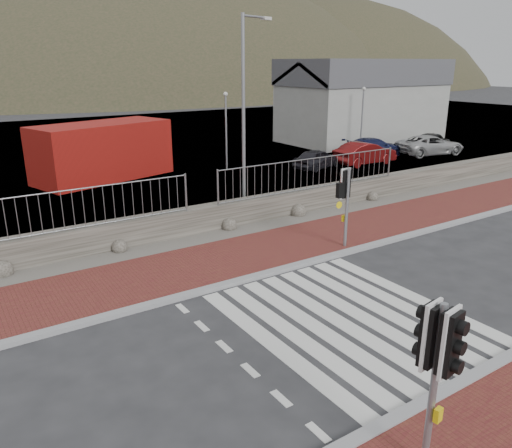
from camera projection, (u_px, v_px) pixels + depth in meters
ground at (348, 318)px, 11.45m from camera, size 220.00×220.00×0.00m
sidewalk_far at (244, 256)px, 15.02m from camera, size 40.00×3.00×0.08m
kerb_near at (463, 383)px, 9.05m from camera, size 40.00×0.25×0.12m
kerb_far at (273, 272)px, 13.82m from camera, size 40.00×0.25×0.12m
zebra_crossing at (348, 317)px, 11.45m from camera, size 4.62×5.60×0.01m
gravel_strip at (213, 237)px, 16.61m from camera, size 40.00×1.50×0.06m
stone_wall at (201, 219)px, 17.11m from camera, size 40.00×0.60×0.90m
railing at (202, 181)px, 16.57m from camera, size 18.07×0.07×1.22m
quay at (61, 149)px, 33.62m from camera, size 120.00×40.00×0.50m
harbor_building at (363, 100)px, 36.80m from camera, size 12.20×6.20×5.80m
hills_backdrop at (37, 225)px, 91.96m from camera, size 254.00×90.00×100.00m
traffic_signal_near at (438, 354)px, 6.62m from camera, size 0.41×0.28×2.64m
traffic_signal_far at (347, 191)px, 15.14m from camera, size 0.61×0.22×2.56m
streetlight at (246, 107)px, 17.90m from camera, size 1.49×0.57×7.19m
shipping_container at (103, 151)px, 24.76m from camera, size 7.13×4.54×2.76m
car_a at (317, 159)px, 27.33m from camera, size 3.38×1.98×1.08m
car_b at (365, 153)px, 28.43m from camera, size 3.87×1.35×1.27m
car_c at (374, 147)px, 30.97m from camera, size 4.15×2.34×1.13m
car_d at (430, 145)px, 31.42m from camera, size 4.70×2.81×1.22m
car_e at (432, 142)px, 32.71m from camera, size 3.94×2.49×1.25m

